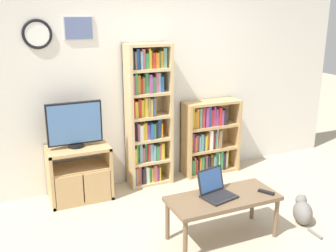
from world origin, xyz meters
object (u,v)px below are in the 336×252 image
object	(u,v)px
tv_stand	(80,173)
television	(75,125)
remote_near_laptop	(266,192)
cat	(302,211)
bookshelf_short	(207,138)
bookshelf_tall	(147,116)
coffee_table	(223,201)
laptop	(216,190)

from	to	relation	value
tv_stand	television	bearing A→B (deg)	120.12
remote_near_laptop	cat	bearing A→B (deg)	150.20
television	bookshelf_short	size ratio (longest dim) A/B	0.62
bookshelf_tall	bookshelf_short	distance (m)	0.98
coffee_table	remote_near_laptop	world-z (taller)	remote_near_laptop
television	cat	size ratio (longest dim) A/B	1.27
bookshelf_tall	remote_near_laptop	size ratio (longest dim) A/B	11.28
tv_stand	cat	bearing A→B (deg)	-36.51
bookshelf_tall	tv_stand	bearing A→B (deg)	-172.89
tv_stand	bookshelf_short	size ratio (longest dim) A/B	0.71
bookshelf_tall	laptop	bearing A→B (deg)	-84.46
bookshelf_tall	remote_near_laptop	world-z (taller)	bookshelf_tall
remote_near_laptop	tv_stand	bearing A→B (deg)	-75.69
coffee_table	cat	xyz separation A→B (m)	(0.94, -0.09, -0.27)
coffee_table	laptop	bearing A→B (deg)	141.71
tv_stand	television	size ratio (longest dim) A/B	1.13
bookshelf_tall	remote_near_laptop	xyz separation A→B (m)	(0.63, -1.63, -0.44)
bookshelf_tall	bookshelf_short	world-z (taller)	bookshelf_tall
television	remote_near_laptop	size ratio (longest dim) A/B	3.94
coffee_table	television	bearing A→B (deg)	127.84
coffee_table	remote_near_laptop	bearing A→B (deg)	-13.68
television	laptop	size ratio (longest dim) A/B	1.74
bookshelf_short	remote_near_laptop	xyz separation A→B (m)	(-0.25, -1.63, -0.03)
cat	bookshelf_tall	bearing A→B (deg)	148.03
tv_stand	bookshelf_tall	size ratio (longest dim) A/B	0.40
tv_stand	laptop	bearing A→B (deg)	-52.64
remote_near_laptop	cat	xyz separation A→B (m)	(0.51, 0.01, -0.33)
television	bookshelf_short	bearing A→B (deg)	2.81
bookshelf_tall	cat	bearing A→B (deg)	-54.95
coffee_table	cat	bearing A→B (deg)	-5.76
tv_stand	television	distance (m)	0.59
coffee_table	cat	world-z (taller)	coffee_table
tv_stand	cat	xyz separation A→B (m)	(2.04, -1.51, -0.19)
tv_stand	bookshelf_tall	bearing A→B (deg)	7.11
bookshelf_short	cat	distance (m)	1.68
bookshelf_tall	remote_near_laptop	distance (m)	1.81
tv_stand	bookshelf_short	distance (m)	1.80
laptop	cat	size ratio (longest dim) A/B	0.73
bookshelf_short	remote_near_laptop	bearing A→B (deg)	-98.76
remote_near_laptop	coffee_table	bearing A→B (deg)	-44.62
bookshelf_short	television	bearing A→B (deg)	-177.19
laptop	bookshelf_tall	bearing A→B (deg)	82.78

